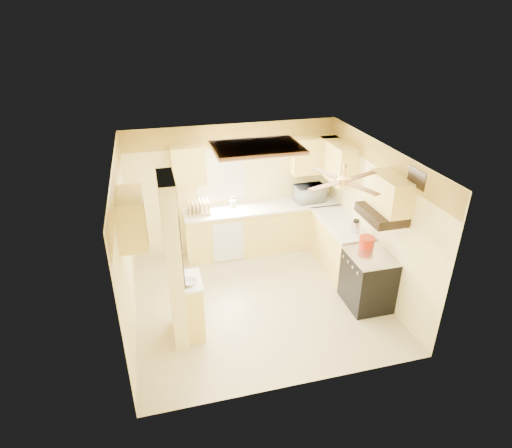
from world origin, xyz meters
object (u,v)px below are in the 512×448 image
object	(u,v)px
bowl	(189,282)
dutch_oven	(367,242)
stove	(368,280)
kettle	(356,226)
microwave	(310,193)

from	to	relation	value
bowl	dutch_oven	xyz separation A→B (m)	(2.90, 0.36, 0.04)
dutch_oven	stove	bearing A→B (deg)	-101.33
dutch_oven	kettle	world-z (taller)	kettle
stove	dutch_oven	xyz separation A→B (m)	(0.05, 0.27, 0.54)
microwave	dutch_oven	size ratio (longest dim) A/B	2.20
dutch_oven	kettle	size ratio (longest dim) A/B	1.11
bowl	microwave	bearing A→B (deg)	40.67
stove	microwave	xyz separation A→B (m)	(-0.19, 2.19, 0.64)
bowl	dutch_oven	size ratio (longest dim) A/B	0.84
stove	dutch_oven	bearing A→B (deg)	78.67
bowl	dutch_oven	distance (m)	2.92
kettle	dutch_oven	bearing A→B (deg)	-93.81
stove	bowl	bearing A→B (deg)	-178.12
bowl	dutch_oven	bearing A→B (deg)	7.16
microwave	kettle	bearing A→B (deg)	97.96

